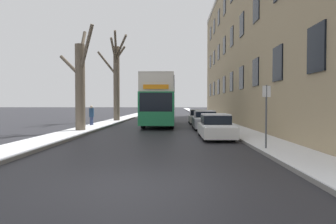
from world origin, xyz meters
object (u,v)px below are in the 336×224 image
double_decker_bus (160,98)px  bare_tree_left_1 (116,79)px  street_sign_post (266,114)px  parked_car_2 (198,117)px  parked_car_1 (205,120)px  parked_car_0 (216,127)px  pedestrian_left_sidewalk (92,115)px  bare_tree_left_0 (80,83)px

double_decker_bus → bare_tree_left_1: bearing=133.2°
double_decker_bus → street_sign_post: size_ratio=3.90×
double_decker_bus → parked_car_2: (3.61, 2.72, -1.76)m
parked_car_1 → street_sign_post: size_ratio=1.69×
parked_car_0 → pedestrian_left_sidewalk: (-9.19, 8.03, 0.35)m
bare_tree_left_1 → parked_car_1: 12.76m
double_decker_bus → street_sign_post: 15.28m
bare_tree_left_1 → pedestrian_left_sidewalk: bare_tree_left_1 is taller
parked_car_1 → parked_car_2: bearing=90.0°
bare_tree_left_1 → street_sign_post: bare_tree_left_1 is taller
bare_tree_left_0 → parked_car_1: (8.61, 2.82, -2.67)m
parked_car_1 → pedestrian_left_sidewalk: pedestrian_left_sidewalk is taller
pedestrian_left_sidewalk → street_sign_post: 16.54m
double_decker_bus → parked_car_0: (3.61, -9.72, -1.76)m
parked_car_1 → street_sign_post: street_sign_post is taller
parked_car_1 → parked_car_2: parked_car_1 is taller
bare_tree_left_1 → double_decker_bus: 7.41m
bare_tree_left_0 → double_decker_bus: (5.00, 6.38, -0.94)m
bare_tree_left_1 → parked_car_1: size_ratio=2.03×
parked_car_0 → double_decker_bus: bearing=110.4°
parked_car_2 → street_sign_post: street_sign_post is taller
bare_tree_left_0 → bare_tree_left_1: (0.15, 11.54, 1.25)m
bare_tree_left_0 → pedestrian_left_sidewalk: size_ratio=3.99×
parked_car_0 → bare_tree_left_0: bearing=158.8°
pedestrian_left_sidewalk → street_sign_post: bearing=57.5°
parked_car_1 → parked_car_2: size_ratio=1.05×
double_decker_bus → parked_car_1: (3.61, -3.55, -1.73)m
parked_car_0 → street_sign_post: street_sign_post is taller
double_decker_bus → parked_car_2: bearing=37.0°
pedestrian_left_sidewalk → bare_tree_left_1: bearing=-168.1°
bare_tree_left_0 → pedestrian_left_sidewalk: bearing=97.0°
parked_car_0 → pedestrian_left_sidewalk: size_ratio=2.43×
bare_tree_left_1 → parked_car_0: bare_tree_left_1 is taller
street_sign_post → bare_tree_left_0: bearing=141.1°
parked_car_2 → bare_tree_left_0: bearing=-133.4°
parked_car_0 → parked_car_2: (0.00, 12.44, 0.01)m
parked_car_1 → street_sign_post: bearing=-82.9°
bare_tree_left_1 → bare_tree_left_0: bearing=-90.8°
bare_tree_left_1 → street_sign_post: (9.81, -19.59, -3.07)m
bare_tree_left_1 → parked_car_1: bare_tree_left_1 is taller
bare_tree_left_0 → bare_tree_left_1: size_ratio=0.78×
pedestrian_left_sidewalk → street_sign_post: (10.54, -12.74, 0.54)m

